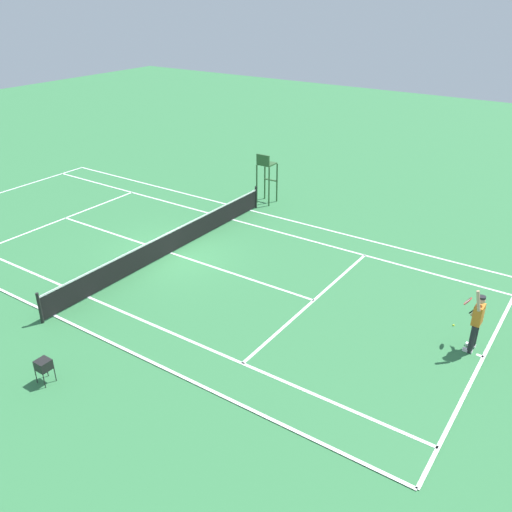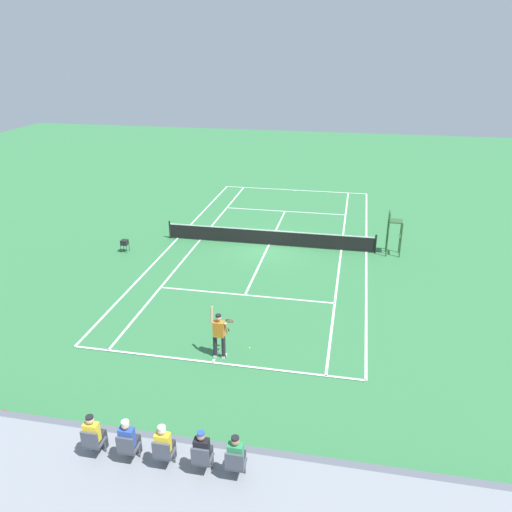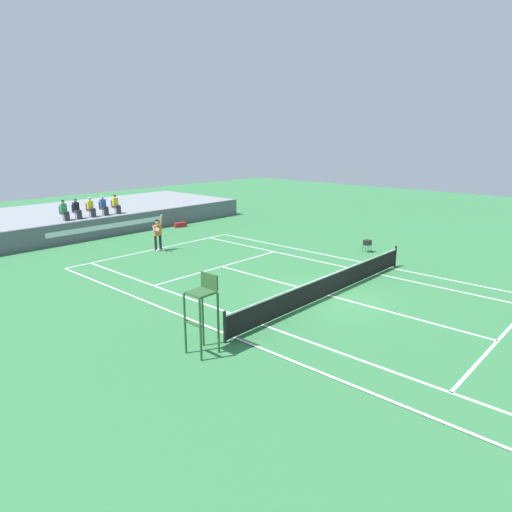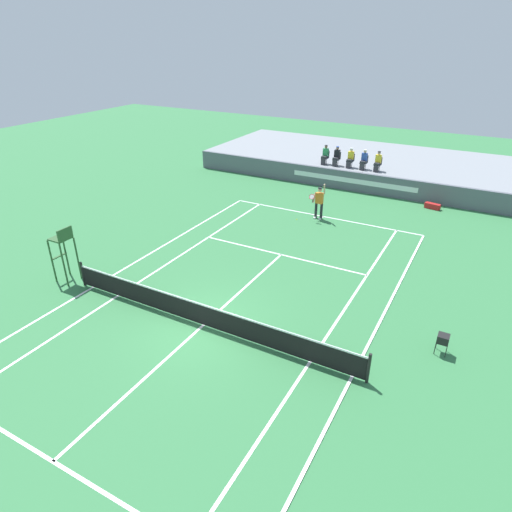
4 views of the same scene
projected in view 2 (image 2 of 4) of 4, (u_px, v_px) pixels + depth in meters
The scene contains 14 objects.
ground_plane at pixel (269, 245), 29.58m from camera, with size 80.00×80.00×0.00m, color #337542.
court at pixel (269, 245), 29.57m from camera, with size 11.08×23.88×0.03m.
net at pixel (269, 237), 29.37m from camera, with size 11.98×0.10×1.07m.
barrier_wall at pixel (159, 455), 13.82m from camera, with size 23.65×0.25×1.28m.
spectator_seated_0 at pixel (236, 456), 12.08m from camera, with size 0.44×0.60×1.26m.
spectator_seated_1 at pixel (203, 451), 12.23m from camera, with size 0.44×0.60×1.26m.
spectator_seated_2 at pixel (165, 446), 12.40m from camera, with size 0.44×0.60×1.26m.
spectator_seated_3 at pixel (129, 440), 12.57m from camera, with size 0.44×0.60×1.26m.
spectator_seated_4 at pixel (94, 435), 12.73m from camera, with size 0.44×0.60×1.26m.
tennis_player at pixel (219, 334), 18.78m from camera, with size 0.76×0.62×2.08m.
tennis_ball at pixel (249, 348), 19.68m from camera, with size 0.07×0.07×0.07m, color #D1E533.
umpire_chair at pixel (394, 228), 27.75m from camera, with size 0.77×0.77×2.44m.
equipment_bag at pixel (10, 420), 15.78m from camera, with size 0.94×0.48×0.32m.
ball_hopper at pixel (124, 242), 28.46m from camera, with size 0.36×0.36×0.70m.
Camera 2 is at (-4.64, 27.11, 10.91)m, focal length 36.21 mm.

